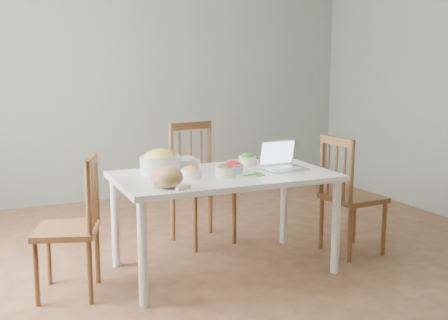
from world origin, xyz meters
name	(u,v)px	position (x,y,z in m)	size (l,w,h in m)	color
floor	(236,267)	(0.00, 0.00, 0.00)	(5.00, 5.00, 0.00)	#4D2E1F
wall_back	(143,79)	(0.00, 2.50, 1.35)	(5.00, 0.00, 2.70)	slate
dining_table	(224,222)	(-0.11, -0.01, 0.37)	(1.57, 0.88, 0.74)	white
chair_far	(203,184)	(-0.01, 0.66, 0.51)	(0.45, 0.43, 1.03)	#452C17
chair_left	(66,227)	(-1.23, 0.00, 0.47)	(0.41, 0.39, 0.93)	#452C17
chair_right	(353,195)	(1.01, -0.06, 0.48)	(0.42, 0.40, 0.96)	#452C17
bread_boule	(167,177)	(-0.63, -0.29, 0.80)	(0.21, 0.21, 0.14)	#A6894F
butter_stick	(183,188)	(-0.56, -0.39, 0.75)	(0.10, 0.03, 0.03)	#F3E4C1
bowl_squash	(160,162)	(-0.53, 0.19, 0.82)	(0.30, 0.30, 0.17)	#E5BF4B
bowl_carrot	(191,172)	(-0.38, -0.06, 0.78)	(0.15, 0.15, 0.08)	orange
bowl_onion	(188,163)	(-0.30, 0.24, 0.79)	(0.19, 0.19, 0.10)	beige
bowl_mushroom	(225,171)	(-0.15, -0.13, 0.78)	(0.14, 0.14, 0.09)	#3B281A
bowl_redpep	(233,167)	(-0.03, 0.00, 0.78)	(0.14, 0.14, 0.08)	red
bowl_broccoli	(247,159)	(0.21, 0.25, 0.78)	(0.14, 0.14, 0.09)	#0F6A11
flatbread	(239,162)	(0.17, 0.33, 0.74)	(0.19, 0.19, 0.02)	#D3B07E
basil_bunch	(254,174)	(0.06, -0.15, 0.75)	(0.19, 0.19, 0.02)	#0E6212
laptop	(286,156)	(0.37, -0.07, 0.84)	(0.31, 0.26, 0.21)	silver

